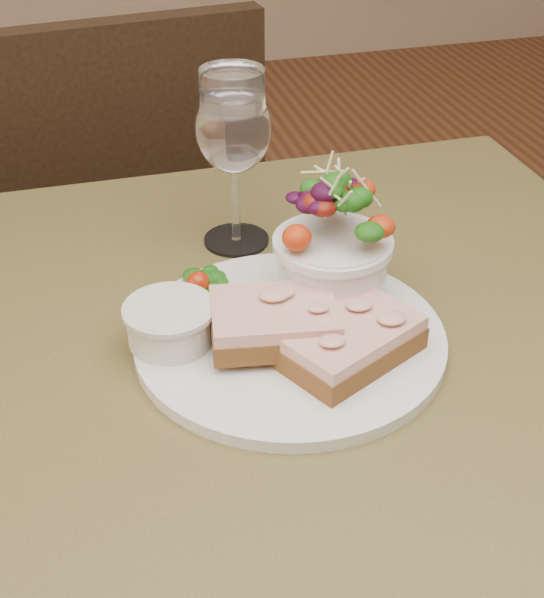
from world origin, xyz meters
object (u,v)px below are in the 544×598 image
object	(u,v)px
ramekin	(170,322)
salad_bowl	(333,240)
cafe_table	(290,444)
wine_glass	(234,134)
sandwich_back	(274,321)
dinner_plate	(290,339)
sandwich_front	(344,338)
chair_far	(123,330)

from	to	relation	value
ramekin	salad_bowl	world-z (taller)	salad_bowl
cafe_table	wine_glass	distance (m)	0.31
salad_bowl	sandwich_back	bearing A→B (deg)	-140.82
cafe_table	dinner_plate	world-z (taller)	dinner_plate
sandwich_front	salad_bowl	bearing A→B (deg)	51.40
dinner_plate	ramekin	xyz separation A→B (m)	(-0.10, 0.02, 0.03)
wine_glass	sandwich_front	bearing A→B (deg)	-80.26
chair_far	sandwich_front	bearing A→B (deg)	94.83
dinner_plate	sandwich_front	distance (m)	0.06
sandwich_back	wine_glass	bearing A→B (deg)	95.07
ramekin	wine_glass	xyz separation A→B (m)	(0.10, 0.17, 0.09)
sandwich_back	wine_glass	size ratio (longest dim) A/B	0.69
cafe_table	ramekin	xyz separation A→B (m)	(-0.10, 0.04, 0.13)
dinner_plate	sandwich_back	world-z (taller)	sandwich_back
sandwich_back	wine_glass	distance (m)	0.22
sandwich_back	cafe_table	bearing A→B (deg)	-35.58
chair_far	wine_glass	bearing A→B (deg)	95.45
wine_glass	salad_bowl	bearing A→B (deg)	-67.67
ramekin	chair_far	bearing A→B (deg)	90.46
dinner_plate	chair_far	bearing A→B (deg)	98.85
sandwich_back	chair_far	bearing A→B (deg)	106.46
ramekin	salad_bowl	xyz separation A→B (m)	(0.16, 0.03, 0.04)
dinner_plate	salad_bowl	distance (m)	0.10
sandwich_front	ramekin	world-z (taller)	ramekin
ramekin	wine_glass	distance (m)	0.22
sandwich_back	sandwich_front	bearing A→B (deg)	-19.75
cafe_table	sandwich_back	distance (m)	0.14
cafe_table	wine_glass	size ratio (longest dim) A/B	4.57
chair_far	salad_bowl	bearing A→B (deg)	97.86
ramekin	dinner_plate	bearing A→B (deg)	-9.93
wine_glass	sandwich_back	bearing A→B (deg)	-94.03
cafe_table	ramekin	world-z (taller)	ramekin
sandwich_front	sandwich_back	distance (m)	0.06
salad_bowl	chair_far	bearing A→B (deg)	104.14
ramekin	sandwich_front	bearing A→B (deg)	-22.38
chair_far	sandwich_back	world-z (taller)	chair_far
sandwich_front	sandwich_back	size ratio (longest dim) A/B	1.21
dinner_plate	sandwich_front	world-z (taller)	sandwich_front
chair_far	wine_glass	world-z (taller)	wine_glass
dinner_plate	salad_bowl	xyz separation A→B (m)	(0.05, 0.05, 0.07)
sandwich_back	dinner_plate	bearing A→B (deg)	38.62
dinner_plate	sandwich_back	xyz separation A→B (m)	(-0.02, -0.01, 0.03)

